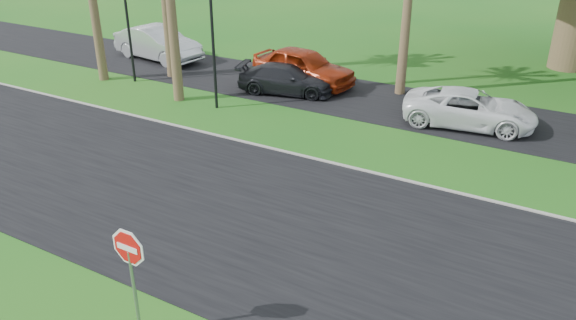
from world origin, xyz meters
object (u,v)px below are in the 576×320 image
at_px(car_dark, 286,79).
at_px(car_minivan, 470,109).
at_px(car_red, 303,67).
at_px(stop_sign_near, 130,262).
at_px(car_silver, 158,44).

bearing_deg(car_dark, car_minivan, -103.54).
bearing_deg(car_minivan, car_red, 71.55).
height_order(stop_sign_near, car_dark, stop_sign_near).
xyz_separation_m(car_silver, car_minivan, (16.60, -1.34, -0.17)).
relative_size(car_silver, car_minivan, 1.05).
relative_size(car_silver, car_dark, 1.20).
height_order(car_silver, car_dark, car_silver).
bearing_deg(stop_sign_near, car_silver, 130.30).
relative_size(stop_sign_near, car_silver, 0.51).
bearing_deg(car_silver, car_dark, -91.80).
xyz_separation_m(stop_sign_near, car_dark, (-4.92, 14.55, -1.15)).
xyz_separation_m(stop_sign_near, car_minivan, (3.04, 14.64, -1.09)).
bearing_deg(car_silver, car_red, -82.36).
xyz_separation_m(car_silver, car_dark, (8.63, -1.42, -0.23)).
bearing_deg(car_dark, car_red, -17.26).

